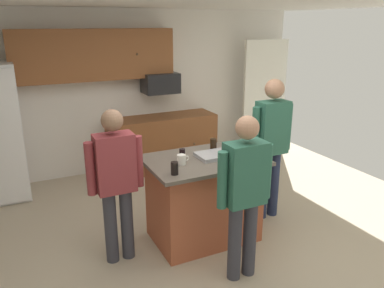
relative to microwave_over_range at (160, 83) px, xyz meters
The scene contains 16 objects.
floor 2.95m from the microwave_over_range, 103.50° to the right, with size 7.04×7.04×0.00m, color #B7A88E.
back_wall 0.69m from the microwave_over_range, 153.43° to the left, with size 6.40×0.10×2.60m, color white.
french_door_window_panel 2.03m from the microwave_over_range, ahead, with size 0.90×0.06×2.00m, color white.
cabinet_run_upper 1.11m from the microwave_over_range, behind, with size 2.40×0.38×0.75m.
cabinet_run_lower 1.00m from the microwave_over_range, 89.94° to the right, with size 1.80×0.63×0.90m.
microwave_over_range is the anchor object (origin of this frame).
kitchen_island 2.54m from the microwave_over_range, 99.93° to the right, with size 1.27×0.89×0.97m.
person_guest_right 3.18m from the microwave_over_range, 97.29° to the right, with size 0.57×0.22×1.62m.
person_guest_left 2.75m from the microwave_over_range, 120.96° to the right, with size 0.57×0.22×1.61m.
person_elder_center 2.32m from the microwave_over_range, 75.56° to the right, with size 0.57×0.23×1.76m.
glass_pilsner 2.38m from the microwave_over_range, 105.80° to the right, with size 0.06×0.06×0.12m.
glass_stout_tall 2.58m from the microwave_over_range, 92.37° to the right, with size 0.07×0.07×0.12m.
glass_dark_ale 2.16m from the microwave_over_range, 94.89° to the right, with size 0.08×0.08×0.14m.
glass_short_whisky 2.77m from the microwave_over_range, 108.63° to the right, with size 0.08×0.08×0.13m.
mug_blue_stoneware 2.51m from the microwave_over_range, 106.43° to the right, with size 0.13×0.09×0.11m.
serving_tray 2.38m from the microwave_over_range, 96.11° to the right, with size 0.44×0.30×0.04m.
Camera 1 is at (-1.63, -3.29, 2.39)m, focal length 35.75 mm.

